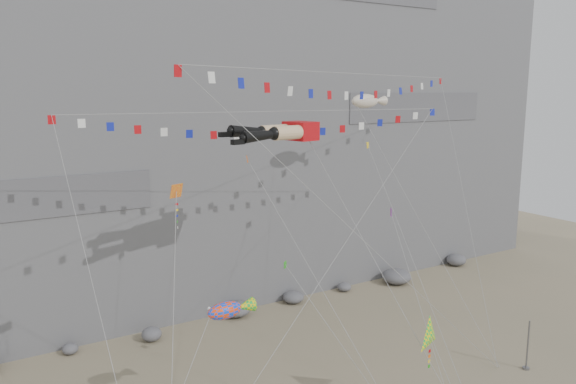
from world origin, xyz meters
name	(u,v)px	position (x,y,z in m)	size (l,w,h in m)	color
cliff	(168,39)	(0.00, 32.00, 25.00)	(80.00, 28.00, 50.00)	slate
talus_boulders	(236,309)	(0.00, 17.00, 0.60)	(60.00, 3.00, 1.20)	slate
anchor_pole_right	(528,345)	(13.44, -2.62, 1.84)	(0.12, 0.12, 3.68)	slate
legs_kite	(279,133)	(-1.76, 6.43, 16.98)	(9.35, 15.06, 22.03)	#B60B10
flag_banner_upper	(270,112)	(-0.85, 9.18, 18.23)	(28.47, 14.70, 26.10)	#B60B10
flag_banner_lower	(355,74)	(3.50, 5.21, 20.82)	(30.09, 13.28, 23.59)	#B60B10
harlequin_kite	(176,193)	(-10.42, 2.57, 14.36)	(4.39, 7.88, 16.41)	red
fish_windsock	(225,311)	(-7.89, 2.27, 7.28)	(9.30, 6.00, 11.67)	#FF400D
delta_kite	(431,336)	(2.89, -3.34, 5.35)	(2.58, 5.92, 7.68)	yellow
blimp_windsock	(365,102)	(9.17, 10.97, 18.82)	(4.91, 13.45, 22.78)	beige
small_kite_a	(251,166)	(-3.83, 6.49, 14.87)	(3.95, 13.91, 20.55)	orange
small_kite_b	(392,215)	(5.93, 3.75, 11.04)	(4.27, 11.23, 15.72)	purple
small_kite_c	(288,269)	(-2.94, 3.36, 8.62)	(2.91, 11.48, 14.21)	#20A319
small_kite_d	(370,151)	(6.91, 7.49, 15.19)	(3.99, 15.61, 21.86)	yellow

